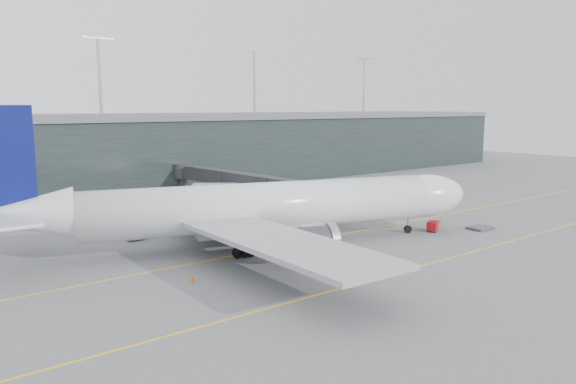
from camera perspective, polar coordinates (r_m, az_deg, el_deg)
ground at (r=67.66m, az=-7.55°, el=-5.76°), size 320.00×320.00×0.00m
taxiline_a at (r=64.36m, az=-5.70°, el=-6.47°), size 160.00×0.25×0.02m
taxiline_b at (r=52.20m, az=4.04°, el=-10.08°), size 160.00×0.25×0.02m
taxiline_lead_main at (r=87.12m, az=-11.53°, el=-2.60°), size 0.25×60.00×0.02m
terminal at (r=119.48m, az=-22.17°, el=3.64°), size 240.00×36.00×29.00m
main_aircraft at (r=67.57m, az=-2.89°, el=-1.58°), size 58.90×54.26×16.94m
jet_bridge at (r=95.21m, az=-4.64°, el=1.19°), size 5.64×43.62×5.92m
gse_cart at (r=78.67m, az=14.49°, el=-3.36°), size 2.34×1.97×1.36m
baggage_dolly at (r=82.02m, az=18.95°, el=-3.47°), size 3.34×2.75×0.32m
uld_a at (r=73.88m, az=-15.31°, el=-3.93°), size 2.25×1.83×2.00m
uld_b at (r=75.53m, az=-14.50°, el=-3.67°), size 2.57×2.35×1.90m
uld_c at (r=75.61m, az=-11.35°, el=-3.56°), size 2.48×2.23×1.87m
cone_nose at (r=86.36m, az=15.25°, el=-2.62°), size 0.40×0.40×0.63m
cone_wing_stbd at (r=60.17m, az=10.03°, el=-7.30°), size 0.44×0.44×0.71m
cone_wing_port at (r=82.68m, az=-4.83°, el=-2.83°), size 0.42×0.42×0.66m
cone_tail at (r=55.47m, az=-9.74°, el=-8.64°), size 0.48×0.48×0.77m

